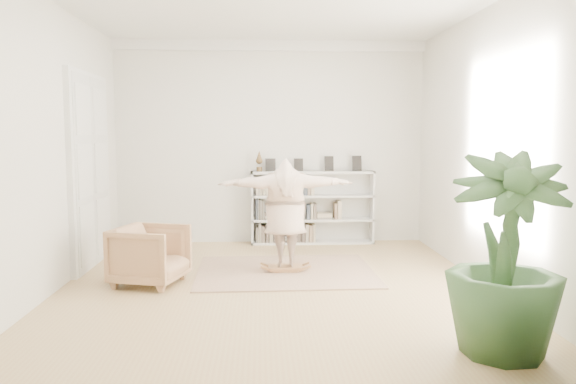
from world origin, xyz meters
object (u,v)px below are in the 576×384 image
object	(u,v)px
bookshelf	(312,208)
armchair	(150,255)
rocker_board	(285,267)
houseplant	(505,254)
person	(285,210)

from	to	relation	value
bookshelf	armchair	world-z (taller)	bookshelf
rocker_board	houseplant	bearing A→B (deg)	-60.81
rocker_board	person	xyz separation A→B (m)	(0.00, 0.00, 0.83)
armchair	rocker_board	distance (m)	1.91
rocker_board	bookshelf	bearing A→B (deg)	73.58
bookshelf	armchair	xyz separation A→B (m)	(-2.37, -2.66, -0.25)
rocker_board	houseplant	xyz separation A→B (m)	(1.81, -3.08, 0.84)
armchair	person	bearing A→B (deg)	-56.38
houseplant	rocker_board	bearing A→B (deg)	120.36
bookshelf	rocker_board	world-z (taller)	bookshelf
bookshelf	houseplant	distance (m)	5.34
person	houseplant	world-z (taller)	houseplant
bookshelf	houseplant	world-z (taller)	houseplant
person	houseplant	size ratio (longest dim) A/B	1.04
bookshelf	armchair	size ratio (longest dim) A/B	2.57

